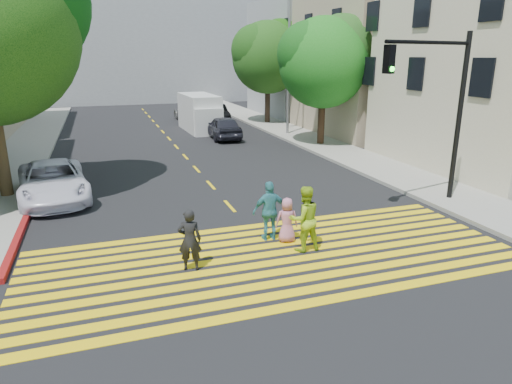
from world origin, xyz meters
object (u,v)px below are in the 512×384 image
tree_right_near (325,58)px  traffic_signal (442,96)px  pedestrian_man (190,240)px  dark_car_near (223,127)px  pedestrian_extra (270,211)px  silver_car (191,112)px  tree_right_far (269,53)px  pedestrian_child (287,220)px  pedestrian_woman (304,219)px  white_sedan (53,181)px  white_van (200,114)px  dark_car_parked (217,113)px

tree_right_near → traffic_signal: tree_right_near is taller
pedestrian_man → dark_car_near: (5.79, 18.47, -0.07)m
pedestrian_extra → dark_car_near: bearing=-98.3°
pedestrian_man → silver_car: 28.07m
tree_right_far → pedestrian_child: size_ratio=5.98×
pedestrian_woman → dark_car_near: (2.51, 18.29, -0.19)m
white_sedan → silver_car: 21.97m
tree_right_near → pedestrian_child: size_ratio=5.67×
white_van → traffic_signal: 20.48m
pedestrian_extra → dark_car_parked: 25.44m
pedestrian_child → pedestrian_extra: 0.57m
white_sedan → dark_car_near: dark_car_near is taller
dark_car_near → white_van: white_van is taller
silver_car → tree_right_near: bearing=107.1°
tree_right_far → pedestrian_extra: (-8.42, -22.90, -4.56)m
dark_car_near → white_van: size_ratio=0.79×
pedestrian_child → dark_car_parked: bearing=-86.8°
pedestrian_extra → white_sedan: 9.09m
pedestrian_man → pedestrian_woman: pedestrian_woman is taller
pedestrian_child → traffic_signal: size_ratio=0.22×
pedestrian_child → silver_car: size_ratio=0.27×
white_sedan → silver_car: (9.26, 19.93, 0.01)m
pedestrian_man → dark_car_parked: 27.22m
tree_right_near → white_van: 10.62m
white_van → traffic_signal: (4.29, -19.84, 2.74)m
tree_right_far → white_van: 7.60m
pedestrian_man → dark_car_parked: pedestrian_man is taller
pedestrian_child → dark_car_parked: size_ratio=0.31×
pedestrian_child → tree_right_far: bearing=-96.4°
tree_right_near → pedestrian_man: size_ratio=4.66×
pedestrian_child → white_sedan: size_ratio=0.26×
tree_right_far → pedestrian_child: 25.02m
dark_car_parked → white_sedan: bearing=-118.8°
pedestrian_woman → pedestrian_extra: 1.22m
pedestrian_child → dark_car_parked: (4.22, 25.33, 0.04)m
pedestrian_child → dark_car_near: size_ratio=0.31×
silver_car → dark_car_parked: bearing=139.5°
pedestrian_woman → traffic_signal: (6.06, 2.13, 3.03)m
pedestrian_woman → tree_right_far: bearing=-109.5°
dark_car_near → silver_car: (-0.35, 9.07, -0.01)m
tree_right_far → dark_car_near: 9.05m
pedestrian_man → pedestrian_extra: pedestrian_extra is taller
traffic_signal → white_sedan: bearing=144.7°
tree_right_far → pedestrian_extra: 24.82m
pedestrian_child → pedestrian_extra: pedestrian_extra is taller
white_van → tree_right_near: bearing=-55.7°
pedestrian_extra → white_sedan: size_ratio=0.35×
pedestrian_extra → white_van: size_ratio=0.32×
tree_right_near → dark_car_near: tree_right_near is taller
tree_right_far → dark_car_parked: 6.42m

